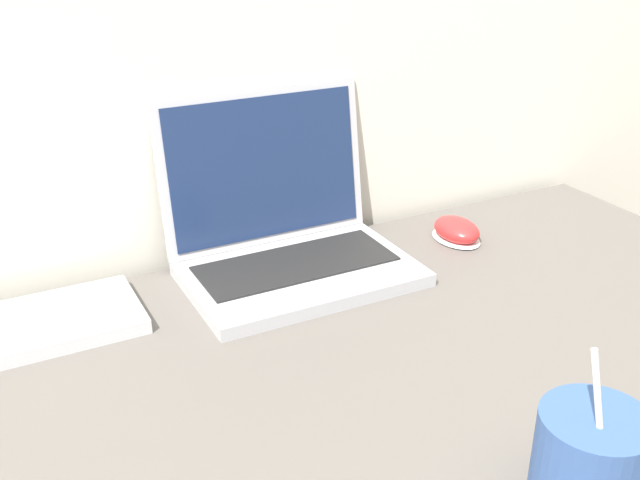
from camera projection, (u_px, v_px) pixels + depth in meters
The scene contains 3 objects.
laptop at pixel (286, 231), 1.14m from camera, with size 0.34×0.26×0.26m.
drink_cup at pixel (590, 462), 0.68m from camera, with size 0.10×0.10×0.18m.
computer_mouse at pixel (457, 231), 1.25m from camera, with size 0.07×0.10×0.04m.
Camera 1 is at (-0.35, -0.28, 1.24)m, focal length 42.00 mm.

